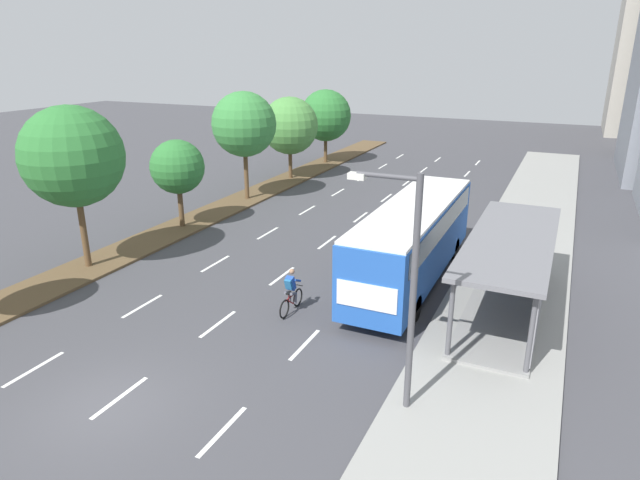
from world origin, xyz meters
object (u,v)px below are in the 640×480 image
cyclist (291,293)px  median_tree_fourth (244,124)px  median_tree_farthest (326,116)px  bus_shelter (516,268)px  bus (413,235)px  streetlight (407,279)px  median_tree_second (72,157)px  median_tree_fifth (290,126)px  median_tree_third (177,167)px

cyclist → median_tree_fourth: size_ratio=0.27×
median_tree_fourth → median_tree_farthest: 13.11m
bus_shelter → median_tree_farthest: (-17.90, 22.90, 2.19)m
bus → cyclist: size_ratio=6.20×
cyclist → streetlight: bearing=-36.1°
cyclist → median_tree_second: 11.22m
cyclist → streetlight: (5.45, -3.98, 3.10)m
median_tree_fifth → median_tree_farthest: (-0.03, 6.54, 0.06)m
median_tree_fifth → streetlight: streetlight is taller
median_tree_fourth → streetlight: bearing=-47.7°
median_tree_fourth → median_tree_fifth: (-0.22, 6.54, -0.89)m
cyclist → median_tree_fifth: median_tree_fifth is taller
median_tree_farthest → median_tree_third: bearing=-89.7°
bus → median_tree_second: size_ratio=1.58×
median_tree_fourth → median_tree_farthest: median_tree_fourth is taller
median_tree_second → streetlight: (15.82, -4.02, -1.19)m
bus → median_tree_fourth: (-13.38, 8.37, 2.83)m
median_tree_second → median_tree_fifth: 19.65m
median_tree_second → median_tree_fourth: median_tree_second is taller
median_tree_third → median_tree_fifth: 13.10m
median_tree_second → median_tree_farthest: median_tree_second is taller
median_tree_third → bus: bearing=-7.7°
bus → median_tree_fifth: 20.27m
bus_shelter → median_tree_farthest: median_tree_farthest is taller
median_tree_fourth → median_tree_farthest: (-0.25, 13.08, -0.83)m
bus → median_tree_fifth: size_ratio=1.89×
median_tree_fifth → bus_shelter: bearing=-42.5°
median_tree_third → cyclist: bearing=-32.8°
median_tree_second → median_tree_third: size_ratio=1.50×
bus_shelter → bus: size_ratio=0.84×
cyclist → median_tree_third: 12.45m
median_tree_farthest → cyclist: bearing=-68.5°
median_tree_fifth → streetlight: 28.42m
bus_shelter → cyclist: bearing=-156.4°
median_tree_second → median_tree_farthest: bearing=89.9°
median_tree_fourth → median_tree_fifth: bearing=91.9°
median_tree_fourth → median_tree_second: bearing=-91.2°
bus → bus_shelter: bearing=-18.8°
cyclist → bus_shelter: bearing=23.6°
bus_shelter → bus: 4.52m
bus_shelter → streetlight: 7.85m
median_tree_third → median_tree_second: bearing=-91.2°
bus → streetlight: (2.17, -8.74, 1.82)m
median_tree_second → cyclist: bearing=-0.2°
cyclist → streetlight: size_ratio=0.28×
median_tree_second → median_tree_third: median_tree_second is taller
bus_shelter → median_tree_third: median_tree_third is taller
streetlight → cyclist: bearing=143.9°
median_tree_third → median_tree_farthest: 19.64m
bus_shelter → median_tree_fifth: (-17.87, 16.36, 2.14)m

